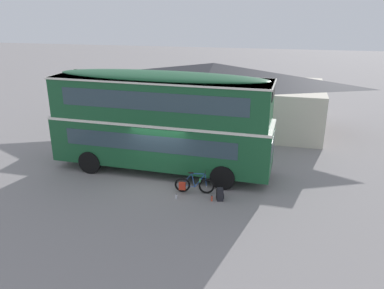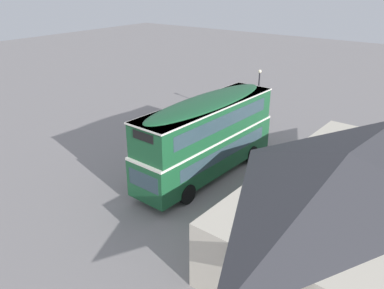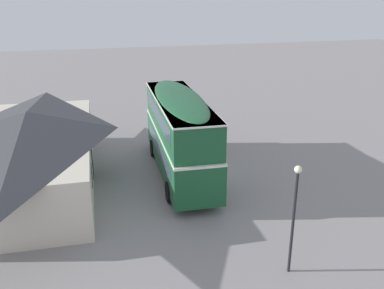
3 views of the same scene
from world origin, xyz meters
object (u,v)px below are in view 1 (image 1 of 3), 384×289
Objects in this scene: double_decker_bus at (161,118)px; backpack_on_ground at (220,194)px; water_bottle_clear_plastic at (176,196)px; touring_bicycle at (193,185)px; water_bottle_red_squeeze at (212,198)px.

backpack_on_ground is at bearing -36.53° from double_decker_bus.
double_decker_bus is 49.71× the size of water_bottle_clear_plastic.
double_decker_bus is 6.11× the size of touring_bicycle.
touring_bicycle is at bearing 163.04° from backpack_on_ground.
water_bottle_clear_plastic is at bearing -171.12° from backpack_on_ground.
backpack_on_ground is 2.23× the size of water_bottle_red_squeeze.
backpack_on_ground reaches higher than water_bottle_red_squeeze.
double_decker_bus is 3.94m from water_bottle_clear_plastic.
water_bottle_red_squeeze is (0.92, -0.55, -0.25)m from touring_bicycle.
water_bottle_clear_plastic is 1.49m from water_bottle_red_squeeze.
water_bottle_clear_plastic is at bearing -62.08° from double_decker_bus.
water_bottle_red_squeeze is at bearing -30.81° from touring_bicycle.
water_bottle_red_squeeze is at bearing -151.31° from backpack_on_ground.
double_decker_bus is 4.64m from backpack_on_ground.
touring_bicycle is 3.07× the size of backpack_on_ground.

